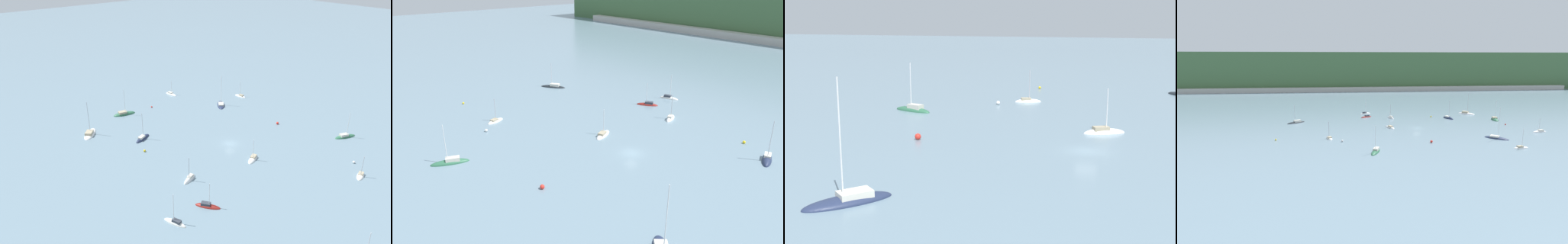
% 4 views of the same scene
% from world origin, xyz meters
% --- Properties ---
extents(ground_plane, '(600.00, 600.00, 0.00)m').
position_xyz_m(ground_plane, '(0.00, 0.00, 0.00)').
color(ground_plane, slate).
extents(sailboat_2, '(7.80, 7.37, 11.73)m').
position_xyz_m(sailboat_2, '(23.43, -18.87, 0.11)').
color(sailboat_2, '#232D4C').
rests_on(sailboat_2, ground_plane).
extents(sailboat_10, '(4.47, 7.49, 8.82)m').
position_xyz_m(sailboat_10, '(-20.00, -29.99, 0.12)').
color(sailboat_10, '#2D6647').
rests_on(sailboat_10, ground_plane).
extents(sailboat_11, '(4.00, 6.12, 6.91)m').
position_xyz_m(sailboat_11, '(-10.51, 1.67, 0.09)').
color(sailboat_11, white).
rests_on(sailboat_11, ground_plane).
extents(sailboat_12, '(3.09, 5.14, 6.47)m').
position_xyz_m(sailboat_12, '(-34.12, -12.89, 0.08)').
color(sailboat_12, white).
rests_on(sailboat_12, ground_plane).
extents(mooring_buoy_1, '(0.70, 0.70, 0.70)m').
position_xyz_m(mooring_buoy_1, '(-29.71, -17.54, 0.35)').
color(mooring_buoy_1, white).
rests_on(mooring_buoy_1, ground_plane).
extents(mooring_buoy_2, '(0.82, 0.82, 0.82)m').
position_xyz_m(mooring_buoy_2, '(-0.53, -21.64, 0.41)').
color(mooring_buoy_2, red).
rests_on(mooring_buoy_2, ground_plane).
extents(mooring_buoy_3, '(0.56, 0.56, 0.56)m').
position_xyz_m(mooring_buoy_3, '(-52.04, -13.36, 0.28)').
color(mooring_buoy_3, yellow).
rests_on(mooring_buoy_3, ground_plane).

